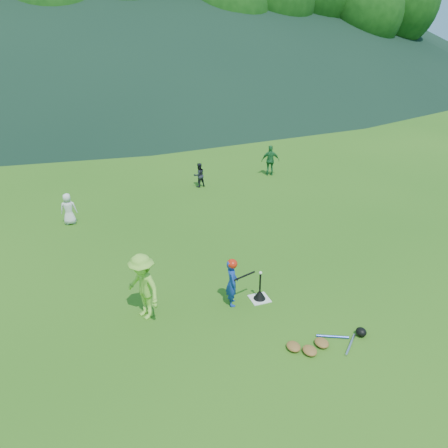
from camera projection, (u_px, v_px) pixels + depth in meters
name	position (u px, v px, depth m)	size (l,w,h in m)	color
ground	(259.00, 299.00, 10.53)	(120.00, 120.00, 0.00)	#265A14
home_plate	(259.00, 299.00, 10.52)	(0.45, 0.45, 0.02)	silver
baseball	(261.00, 273.00, 10.21)	(0.08, 0.08, 0.08)	white
batter_child	(232.00, 283.00, 10.11)	(0.43, 0.28, 1.17)	navy
adult_coach	(143.00, 287.00, 9.59)	(1.02, 0.59, 1.58)	#81C83A
fielder_a	(68.00, 209.00, 14.20)	(0.51, 0.33, 1.05)	silver
fielder_b	(199.00, 175.00, 17.39)	(0.48, 0.37, 0.99)	black
fielder_c	(270.00, 160.00, 18.65)	(0.76, 0.32, 1.30)	#1E6630
batting_tee	(260.00, 295.00, 10.47)	(0.30, 0.30, 0.68)	black
batter_gear	(233.00, 265.00, 9.91)	(0.73, 0.26, 0.53)	red
equipment_pile	(322.00, 343.00, 8.99)	(1.80, 0.78, 0.19)	olive
outfield_fence	(112.00, 96.00, 34.04)	(70.07, 0.08, 1.33)	gray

